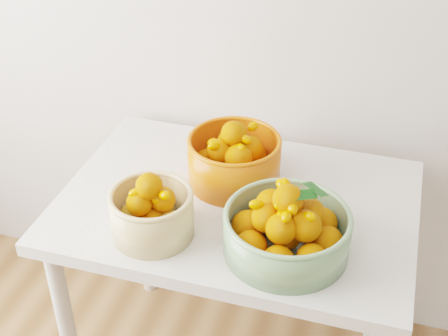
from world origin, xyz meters
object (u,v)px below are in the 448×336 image
Objects in this scene: bowl_cream at (152,212)px; bowl_orange at (234,159)px; table at (237,226)px; bowl_green at (287,229)px.

bowl_orange reaches higher than bowl_cream.
bowl_cream is at bearing -130.19° from table.
bowl_cream reaches higher than table.
table is 4.04× the size of bowl_cream.
bowl_cream is 0.32m from bowl_orange.
bowl_orange is (-0.21, 0.26, 0.01)m from bowl_green.
bowl_green is (0.17, -0.17, 0.17)m from table.
table is 2.93× the size of bowl_orange.
bowl_cream is (-0.17, -0.20, 0.17)m from table.
bowl_green is at bearing -44.28° from table.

